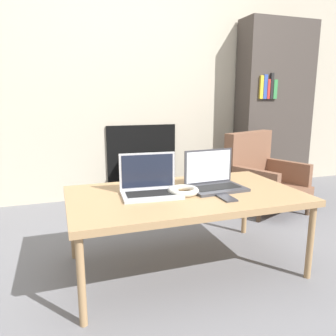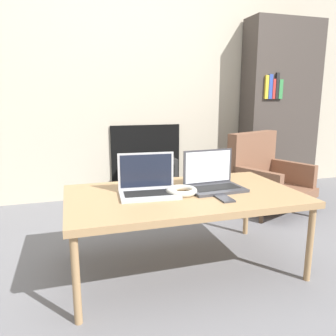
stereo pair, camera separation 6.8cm
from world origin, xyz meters
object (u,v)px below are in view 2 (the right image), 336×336
object	(u,v)px
laptop_right	(213,180)
headphones	(181,191)
laptop_left	(148,185)
armchair	(264,175)
phone	(224,198)
tv	(151,179)

from	to	relation	value
laptop_right	headphones	bearing A→B (deg)	-170.55
laptop_left	headphones	distance (m)	0.19
headphones	armchair	distance (m)	1.36
phone	headphones	bearing A→B (deg)	139.95
phone	armchair	world-z (taller)	armchair
laptop_left	tv	world-z (taller)	laptop_left
laptop_right	tv	xyz separation A→B (m)	(-0.05, 1.31, -0.30)
headphones	tv	world-z (taller)	headphones
phone	tv	bearing A→B (deg)	90.90
laptop_left	armchair	xyz separation A→B (m)	(1.25, 0.77, -0.20)
tv	phone	bearing A→B (deg)	-89.10
phone	laptop_right	bearing A→B (deg)	82.20
phone	tv	distance (m)	1.54
tv	headphones	bearing A→B (deg)	-96.80
laptop_left	phone	bearing A→B (deg)	-24.81
headphones	armchair	bearing A→B (deg)	37.27
laptop_right	headphones	world-z (taller)	laptop_right
laptop_left	tv	bearing A→B (deg)	79.83
laptop_right	armchair	bearing A→B (deg)	38.10
phone	armchair	distance (m)	1.32
armchair	laptop_right	bearing A→B (deg)	-160.56
headphones	tv	bearing A→B (deg)	83.20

